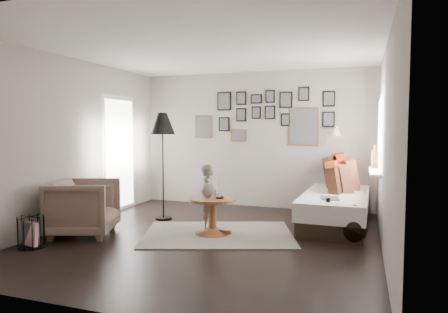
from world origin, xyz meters
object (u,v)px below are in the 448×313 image
(demijohn_large, at_px, (328,223))
(child, at_px, (209,197))
(vase, at_px, (208,187))
(pedestal_table, at_px, (213,218))
(floor_lamp, at_px, (163,128))
(armchair, at_px, (84,207))
(daybed, at_px, (336,201))
(demijohn_small, at_px, (354,229))
(magazine_basket, at_px, (31,232))

(demijohn_large, distance_m, child, 1.74)
(vase, bearing_deg, pedestal_table, -14.04)
(floor_lamp, xyz_separation_m, child, (0.98, -0.41, -1.04))
(armchair, bearing_deg, daybed, -80.37)
(floor_lamp, xyz_separation_m, demijohn_small, (3.05, -0.44, -1.34))
(armchair, relative_size, child, 0.89)
(pedestal_table, bearing_deg, vase, 165.96)
(child, bearing_deg, vase, -168.25)
(vase, distance_m, daybed, 2.15)
(pedestal_table, xyz_separation_m, armchair, (-1.73, -0.61, 0.15))
(floor_lamp, distance_m, magazine_basket, 2.53)
(vase, bearing_deg, demijohn_small, 5.48)
(demijohn_small, bearing_deg, pedestal_table, -173.70)
(child, bearing_deg, magazine_basket, 125.53)
(daybed, xyz_separation_m, demijohn_large, (-0.05, -0.97, -0.14))
(daybed, distance_m, demijohn_large, 0.98)
(magazine_basket, xyz_separation_m, demijohn_large, (3.54, 1.66, 0.02))
(armchair, height_order, demijohn_small, armchair)
(vase, bearing_deg, armchair, -159.08)
(demijohn_small, bearing_deg, vase, -174.52)
(armchair, distance_m, demijohn_small, 3.74)
(demijohn_large, bearing_deg, daybed, 86.86)
(pedestal_table, height_order, magazine_basket, pedestal_table)
(pedestal_table, height_order, daybed, daybed)
(demijohn_small, bearing_deg, demijohn_large, 161.08)
(armchair, xyz_separation_m, magazine_basket, (-0.25, -0.72, -0.20))
(armchair, height_order, magazine_basket, armchair)
(demijohn_small, bearing_deg, child, 179.09)
(demijohn_small, relative_size, child, 0.52)
(daybed, height_order, armchair, daybed)
(armchair, distance_m, demijohn_large, 3.43)
(armchair, relative_size, floor_lamp, 0.49)
(floor_lamp, xyz_separation_m, magazine_basket, (-0.84, -1.98, -1.34))
(vase, height_order, armchair, vase)
(armchair, height_order, child, child)
(magazine_basket, relative_size, demijohn_large, 0.71)
(child, bearing_deg, armchair, 113.14)
(demijohn_large, bearing_deg, floor_lamp, 173.18)
(daybed, height_order, demijohn_small, daybed)
(child, bearing_deg, pedestal_table, -153.97)
(demijohn_small, bearing_deg, floor_lamp, 171.73)
(child, bearing_deg, daybed, -64.47)
(vase, bearing_deg, magazine_basket, -144.49)
(pedestal_table, distance_m, child, 0.38)
(demijohn_large, bearing_deg, child, -177.09)
(demijohn_small, bearing_deg, armchair, -167.30)
(floor_lamp, bearing_deg, demijohn_large, -6.82)
(demijohn_large, xyz_separation_m, demijohn_small, (0.35, -0.12, -0.02))
(pedestal_table, bearing_deg, armchair, -160.56)
(vase, height_order, magazine_basket, vase)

